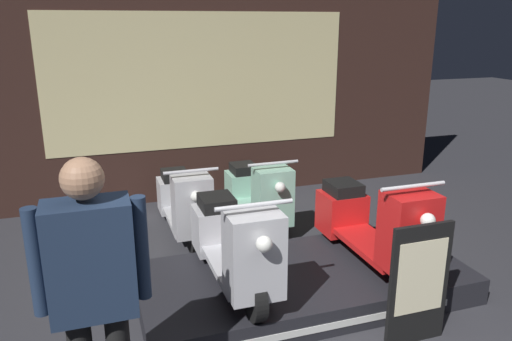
{
  "coord_description": "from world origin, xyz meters",
  "views": [
    {
      "loc": [
        -1.36,
        -2.14,
        2.28
      ],
      "look_at": [
        0.1,
        2.22,
        0.9
      ],
      "focal_mm": 35.0,
      "sensor_mm": 36.0,
      "label": 1
    }
  ],
  "objects_px": {
    "scooter_display_left": "(234,244)",
    "person_left_browsing": "(93,282)",
    "scooter_backrow_1": "(257,194)",
    "scooter_backrow_0": "(184,202)",
    "price_sign_board": "(419,284)",
    "scooter_display_right": "(372,224)"
  },
  "relations": [
    {
      "from": "scooter_display_left",
      "to": "person_left_browsing",
      "type": "height_order",
      "value": "person_left_browsing"
    },
    {
      "from": "scooter_backrow_1",
      "to": "person_left_browsing",
      "type": "bearing_deg",
      "value": -123.98
    },
    {
      "from": "scooter_display_left",
      "to": "scooter_backrow_1",
      "type": "distance_m",
      "value": 1.86
    },
    {
      "from": "scooter_backrow_0",
      "to": "price_sign_board",
      "type": "relative_size",
      "value": 1.64
    },
    {
      "from": "scooter_display_right",
      "to": "person_left_browsing",
      "type": "relative_size",
      "value": 0.93
    },
    {
      "from": "scooter_display_left",
      "to": "scooter_backrow_0",
      "type": "bearing_deg",
      "value": 93.36
    },
    {
      "from": "scooter_backrow_0",
      "to": "price_sign_board",
      "type": "distance_m",
      "value": 2.81
    },
    {
      "from": "scooter_display_left",
      "to": "price_sign_board",
      "type": "height_order",
      "value": "scooter_display_left"
    },
    {
      "from": "scooter_display_left",
      "to": "price_sign_board",
      "type": "xyz_separation_m",
      "value": [
        1.14,
        -0.84,
        -0.11
      ]
    },
    {
      "from": "scooter_display_right",
      "to": "person_left_browsing",
      "type": "distance_m",
      "value": 2.56
    },
    {
      "from": "scooter_display_left",
      "to": "person_left_browsing",
      "type": "xyz_separation_m",
      "value": [
        -1.06,
        -1.02,
        0.39
      ]
    },
    {
      "from": "scooter_backrow_0",
      "to": "scooter_display_right",
      "type": "bearing_deg",
      "value": -51.11
    },
    {
      "from": "person_left_browsing",
      "to": "price_sign_board",
      "type": "xyz_separation_m",
      "value": [
        2.19,
        0.18,
        -0.5
      ]
    },
    {
      "from": "scooter_backrow_0",
      "to": "person_left_browsing",
      "type": "relative_size",
      "value": 0.93
    },
    {
      "from": "person_left_browsing",
      "to": "scooter_display_left",
      "type": "bearing_deg",
      "value": 44.13
    },
    {
      "from": "scooter_backrow_0",
      "to": "price_sign_board",
      "type": "xyz_separation_m",
      "value": [
        1.23,
        -2.52,
        0.12
      ]
    },
    {
      "from": "price_sign_board",
      "to": "scooter_backrow_0",
      "type": "bearing_deg",
      "value": 116.08
    },
    {
      "from": "scooter_display_right",
      "to": "scooter_backrow_1",
      "type": "height_order",
      "value": "scooter_display_right"
    },
    {
      "from": "price_sign_board",
      "to": "scooter_display_right",
      "type": "bearing_deg",
      "value": 81.92
    },
    {
      "from": "scooter_backrow_1",
      "to": "price_sign_board",
      "type": "relative_size",
      "value": 1.64
    },
    {
      "from": "scooter_display_left",
      "to": "price_sign_board",
      "type": "relative_size",
      "value": 1.64
    },
    {
      "from": "scooter_backrow_1",
      "to": "price_sign_board",
      "type": "xyz_separation_m",
      "value": [
        0.37,
        -2.52,
        0.12
      ]
    }
  ]
}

